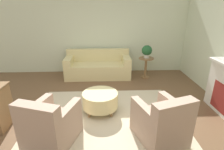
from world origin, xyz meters
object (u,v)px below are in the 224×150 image
at_px(armchair_left, 50,126).
at_px(couch, 98,67).
at_px(side_table, 146,64).
at_px(potted_plant_on_side_table, 147,51).
at_px(ottoman_table, 100,100).
at_px(armchair_right, 161,123).

bearing_deg(armchair_left, couch, 77.56).
distance_m(armchair_left, side_table, 3.80).
distance_m(couch, potted_plant_on_side_table, 1.72).
height_order(armchair_left, ottoman_table, armchair_left).
height_order(side_table, potted_plant_on_side_table, potted_plant_on_side_table).
bearing_deg(side_table, armchair_right, -97.57).
bearing_deg(ottoman_table, armchair_right, -41.97).
xyz_separation_m(couch, armchair_right, (1.20, -3.20, 0.02)).
bearing_deg(couch, potted_plant_on_side_table, -6.75).
xyz_separation_m(armchair_left, armchair_right, (1.91, 0.00, 0.00)).
distance_m(couch, armchair_left, 3.28).
xyz_separation_m(couch, side_table, (1.60, -0.19, 0.13)).
bearing_deg(armchair_left, side_table, 52.56).
bearing_deg(potted_plant_on_side_table, armchair_left, -127.44).
height_order(armchair_left, potted_plant_on_side_table, potted_plant_on_side_table).
height_order(armchair_left, side_table, armchair_left).
bearing_deg(armchair_left, potted_plant_on_side_table, 52.56).
xyz_separation_m(armchair_right, ottoman_table, (-1.08, 0.98, -0.06)).
height_order(ottoman_table, side_table, side_table).
bearing_deg(armchair_left, armchair_right, 0.00).
distance_m(couch, ottoman_table, 2.23).
bearing_deg(ottoman_table, armchair_left, -130.12).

